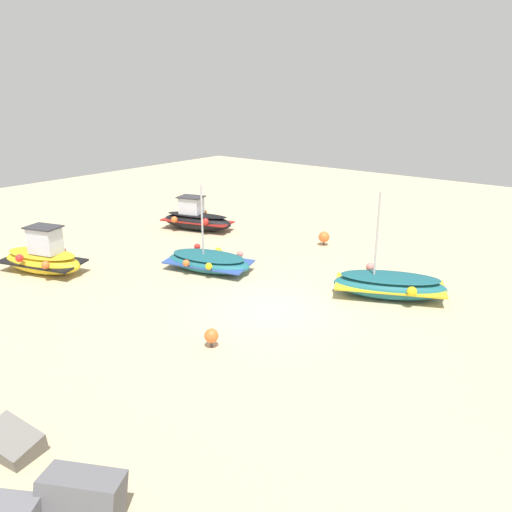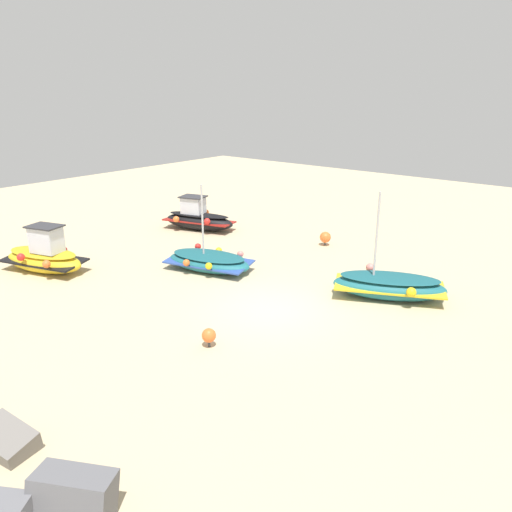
{
  "view_description": "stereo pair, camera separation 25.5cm",
  "coord_description": "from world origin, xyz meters",
  "views": [
    {
      "loc": [
        -9.45,
        12.74,
        7.31
      ],
      "look_at": [
        2.36,
        -2.14,
        0.9
      ],
      "focal_mm": 35.01,
      "sensor_mm": 36.0,
      "label": 1
    },
    {
      "loc": [
        -9.65,
        12.58,
        7.31
      ],
      "look_at": [
        2.36,
        -2.14,
        0.9
      ],
      "focal_mm": 35.01,
      "sensor_mm": 36.0,
      "label": 2
    }
  ],
  "objects": [
    {
      "name": "ground_plane",
      "position": [
        0.0,
        0.0,
        0.0
      ],
      "size": [
        59.21,
        59.21,
        0.0
      ],
      "primitive_type": "plane",
      "color": "#C6B289"
    },
    {
      "name": "fishing_boat_1",
      "position": [
        4.42,
        -1.51,
        0.39
      ],
      "size": [
        4.04,
        2.52,
        3.67
      ],
      "rotation": [
        0.0,
        0.0,
        3.39
      ],
      "color": "#1E6670",
      "rests_on": "ground_plane"
    },
    {
      "name": "fishing_boat_2",
      "position": [
        -2.75,
        -3.57,
        0.47
      ],
      "size": [
        4.32,
        3.16,
        3.92
      ],
      "rotation": [
        0.0,
        0.0,
        3.59
      ],
      "color": "#1E6670",
      "rests_on": "ground_plane"
    },
    {
      "name": "fishing_boat_3",
      "position": [
        9.64,
        2.92,
        0.64
      ],
      "size": [
        4.0,
        2.51,
        2.05
      ],
      "rotation": [
        0.0,
        0.0,
        3.44
      ],
      "color": "gold",
      "rests_on": "ground_plane"
    },
    {
      "name": "fishing_boat_4",
      "position": [
        9.33,
        -5.74,
        0.61
      ],
      "size": [
        4.22,
        2.48,
        1.85
      ],
      "rotation": [
        0.0,
        0.0,
        0.29
      ],
      "color": "black",
      "rests_on": "ground_plane"
    },
    {
      "name": "mooring_buoy_0",
      "position": [
        -0.22,
        3.23,
        0.37
      ],
      "size": [
        0.43,
        0.43,
        0.59
      ],
      "color": "#3F3F42",
      "rests_on": "ground_plane"
    },
    {
      "name": "mooring_buoy_1",
      "position": [
        2.45,
        -7.59,
        0.42
      ],
      "size": [
        0.54,
        0.54,
        0.69
      ],
      "color": "#3F3F42",
      "rests_on": "ground_plane"
    }
  ]
}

